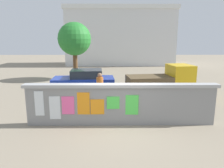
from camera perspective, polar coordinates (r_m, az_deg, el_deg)
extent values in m
plane|color=gray|center=(16.04, 0.98, 0.34)|extent=(60.00, 60.00, 0.00)
cube|color=gray|center=(8.11, 2.43, -5.95)|extent=(7.15, 0.30, 1.48)
cube|color=#A5A5A5|center=(7.90, 2.48, -0.42)|extent=(7.35, 0.42, 0.12)
cube|color=silver|center=(8.34, -19.15, -5.03)|extent=(0.34, 0.01, 0.95)
cube|color=silver|center=(8.22, -15.25, -6.25)|extent=(0.40, 0.03, 0.89)
cube|color=#F9599E|center=(8.08, -11.84, -5.72)|extent=(0.47, 0.01, 0.69)
cube|color=orange|center=(7.97, -7.76, -5.28)|extent=(0.47, 0.03, 0.86)
cube|color=orange|center=(7.96, -3.99, -6.21)|extent=(0.52, 0.03, 0.59)
cube|color=#4CD84C|center=(7.89, 0.31, -5.12)|extent=(0.48, 0.04, 0.48)
cube|color=#4CD84C|center=(7.96, 5.43, -5.68)|extent=(0.49, 0.04, 0.77)
cylinder|color=black|center=(13.27, 16.87, -1.10)|extent=(0.72, 0.29, 0.70)
cylinder|color=black|center=(12.14, 19.40, -2.46)|extent=(0.72, 0.29, 0.70)
cylinder|color=black|center=(12.45, 6.34, -1.50)|extent=(0.72, 0.29, 0.70)
cylinder|color=black|center=(11.23, 7.95, -3.02)|extent=(0.72, 0.29, 0.70)
cube|color=gold|center=(12.51, 17.89, 1.57)|extent=(1.38, 1.64, 1.50)
cube|color=brown|center=(11.90, 9.95, -0.01)|extent=(2.57, 1.79, 0.90)
cylinder|color=black|center=(12.85, -13.47, -1.56)|extent=(0.61, 0.22, 0.60)
cylinder|color=black|center=(14.26, -12.54, -0.19)|extent=(0.61, 0.22, 0.60)
cylinder|color=black|center=(12.68, -2.25, -1.41)|extent=(0.61, 0.22, 0.60)
cylinder|color=black|center=(14.11, -2.45, -0.04)|extent=(0.61, 0.22, 0.60)
cube|color=#1933A5|center=(13.35, -7.74, 0.49)|extent=(3.90, 1.94, 0.60)
cube|color=#262D38|center=(13.24, -6.94, 2.83)|extent=(1.99, 1.66, 0.50)
cylinder|color=black|center=(9.30, -0.14, -6.42)|extent=(0.61, 0.19, 0.60)
cylinder|color=black|center=(9.57, 7.61, -5.98)|extent=(0.61, 0.21, 0.60)
cube|color=red|center=(9.33, 3.82, -4.58)|extent=(1.02, 0.38, 0.32)
cube|color=black|center=(9.33, 5.03, -3.45)|extent=(0.59, 0.30, 0.10)
cube|color=#262626|center=(9.16, 0.47, -3.12)|extent=(0.12, 0.56, 0.03)
cylinder|color=black|center=(10.47, -13.38, -4.46)|extent=(0.65, 0.20, 0.66)
cylinder|color=black|center=(10.04, -8.02, -4.95)|extent=(0.65, 0.20, 0.66)
cube|color=#1933A5|center=(10.20, -10.80, -3.74)|extent=(0.93, 0.27, 0.06)
cylinder|color=#1933A5|center=(10.08, -10.07, -2.60)|extent=(0.04, 0.04, 0.40)
cube|color=black|center=(10.03, -10.11, -1.49)|extent=(0.21, 0.13, 0.05)
cube|color=black|center=(10.31, -13.28, -1.55)|extent=(0.15, 0.44, 0.03)
cylinder|color=#3F994C|center=(10.63, -2.81, -3.50)|extent=(0.12, 0.12, 0.80)
cylinder|color=#3F994C|center=(10.68, -3.73, -3.43)|extent=(0.12, 0.12, 0.80)
cylinder|color=#BF6626|center=(10.49, -3.31, 0.22)|extent=(0.42, 0.42, 0.60)
sphere|color=#8C664C|center=(10.42, -3.34, 2.43)|extent=(0.22, 0.22, 0.22)
cylinder|color=brown|center=(17.64, -9.90, 5.11)|extent=(0.37, 0.37, 2.36)
sphere|color=#277D2D|center=(17.52, -10.15, 11.97)|extent=(2.66, 2.66, 2.66)
cube|color=silver|center=(28.13, 2.16, 12.28)|extent=(13.49, 5.01, 6.77)
cube|color=silver|center=(28.38, 2.22, 19.63)|extent=(13.79, 5.31, 0.50)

